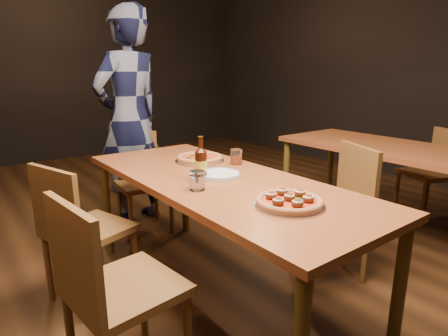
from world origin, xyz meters
TOP-DOWN VIEW (x-y plane):
  - ground at (0.00, 0.00)m, footprint 9.00×9.00m
  - table_main at (0.00, 0.00)m, footprint 0.80×2.00m
  - table_right at (1.70, -0.20)m, footprint 0.80×2.00m
  - chair_main_nw at (-0.71, -0.29)m, footprint 0.47×0.47m
  - chair_main_sw at (-0.62, 0.44)m, footprint 0.52×0.52m
  - chair_main_e at (0.72, -0.23)m, footprint 0.57×0.57m
  - chair_end at (0.06, 1.15)m, footprint 0.45×0.45m
  - chair_nbr_right at (2.29, -0.17)m, footprint 0.54×0.54m
  - pizza_meatball at (-0.02, -0.56)m, footprint 0.33×0.33m
  - pizza_margherita at (0.14, 0.41)m, footprint 0.33×0.33m
  - plate_stack at (0.02, 0.02)m, footprint 0.25×0.25m
  - beer_bottle at (-0.09, 0.04)m, footprint 0.07×0.07m
  - water_glass at (-0.22, -0.11)m, footprint 0.08×0.08m
  - amber_glass at (0.29, 0.20)m, footprint 0.08×0.08m
  - diner at (0.09, 1.42)m, footprint 0.79×0.63m

SIDE VIEW (x-z plane):
  - ground at x=0.00m, z-range 0.00..0.00m
  - chair_end at x=0.06m, z-range 0.00..0.87m
  - chair_nbr_right at x=2.29m, z-range 0.00..0.87m
  - chair_main_sw at x=-0.62m, z-range 0.00..0.89m
  - chair_main_e at x=0.72m, z-range 0.00..0.92m
  - chair_main_nw at x=-0.71m, z-range 0.00..0.92m
  - table_main at x=0.00m, z-range 0.30..1.05m
  - table_right at x=1.70m, z-range 0.30..1.05m
  - plate_stack at x=0.02m, z-range 0.75..0.77m
  - pizza_margherita at x=0.14m, z-range 0.75..0.79m
  - pizza_meatball at x=-0.02m, z-range 0.74..0.80m
  - amber_glass at x=0.29m, z-range 0.75..0.85m
  - water_glass at x=-0.22m, z-range 0.75..0.85m
  - beer_bottle at x=-0.09m, z-range 0.72..0.96m
  - diner at x=0.09m, z-range 0.00..1.88m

